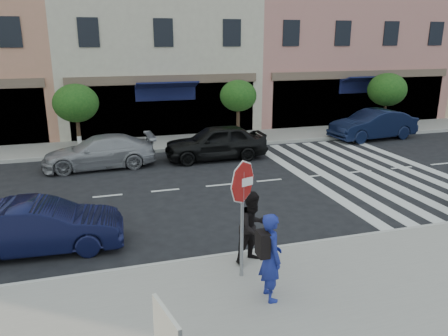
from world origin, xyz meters
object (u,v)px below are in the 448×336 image
photographer (271,257)px  car_far_right (373,125)px  car_far_mid (216,142)px  stop_sign (243,194)px  car_near_mid (41,227)px  car_far_left (99,152)px  walker (253,227)px

photographer → car_far_right: 16.85m
photographer → car_far_mid: 11.30m
stop_sign → car_near_mid: size_ratio=0.66×
car_far_left → car_far_mid: bearing=87.1°
walker → car_near_mid: 5.36m
car_near_mid → car_far_left: (1.60, 7.39, 0.00)m
stop_sign → car_far_mid: 10.49m
photographer → car_far_left: size_ratio=0.40×
car_far_left → stop_sign: bearing=13.3°
stop_sign → photographer: bearing=-92.7°
car_near_mid → car_far_right: (15.80, 8.80, 0.12)m
car_far_right → walker: bearing=-50.4°
stop_sign → car_far_left: 10.71m
photographer → car_near_mid: 6.03m
car_far_left → car_far_mid: 5.03m
walker → car_far_mid: bearing=56.8°
photographer → walker: (0.19, 1.53, -0.05)m
stop_sign → car_far_right: stop_sign is taller
car_far_right → car_near_mid: bearing=-66.7°
car_far_right → car_far_mid: bearing=-86.5°
car_far_left → car_far_right: car_far_right is taller
walker → car_far_left: (-3.23, 9.69, -0.35)m
car_far_left → car_far_right: 14.27m
photographer → car_far_right: (11.15, 12.63, -0.28)m
stop_sign → car_near_mid: stop_sign is taller
stop_sign → car_near_mid: 5.41m
photographer → car_near_mid: (-4.65, 3.83, -0.40)m
car_far_mid → car_far_right: car_far_right is taller
car_near_mid → car_far_left: car_far_left is taller
car_far_right → stop_sign: bearing=-50.2°
car_far_left → car_far_right: (14.20, 1.41, 0.12)m
car_far_left → walker: bearing=16.6°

